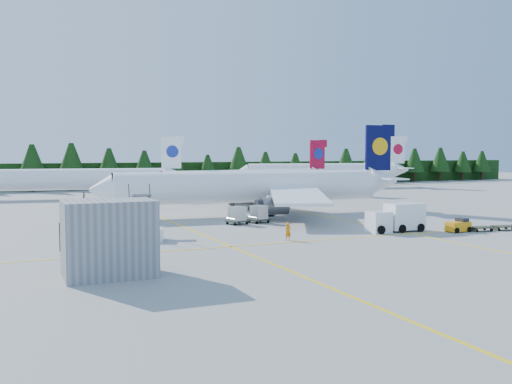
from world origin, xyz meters
name	(u,v)px	position (x,y,z in m)	size (l,w,h in m)	color
ground	(331,230)	(0.00, 0.00, 0.00)	(320.00, 320.00, 0.00)	#A09F9A
taxi_stripe_a	(159,217)	(-14.00, 20.00, 0.01)	(0.25, 120.00, 0.01)	yellow
taxi_stripe_b	(294,210)	(6.00, 20.00, 0.01)	(0.25, 120.00, 0.01)	yellow
taxi_stripe_cross	(363,237)	(0.00, -6.00, 0.01)	(80.00, 0.25, 0.01)	yellow
treeline_hedge	(152,175)	(0.00, 82.00, 3.00)	(220.00, 4.00, 6.00)	black
terminal_building	(109,238)	(-26.00, -14.00, 2.60)	(6.00, 4.00, 5.20)	gray
airliner_navy	(245,187)	(-2.83, 17.32, 3.71)	(42.43, 34.79, 12.34)	white
airliner_red	(240,180)	(7.42, 44.56, 3.26)	(37.26, 30.51, 10.85)	white
airliner_far_left	(66,179)	(-22.19, 55.45, 3.58)	(39.09, 8.87, 11.40)	white
airliner_far_right	(317,172)	(34.66, 63.31, 3.83)	(41.67, 10.88, 12.20)	white
airstairs	(139,231)	(-20.69, 1.09, 0.90)	(5.11, 6.94, 4.16)	white
service_truck	(395,218)	(5.55, -3.94, 1.47)	(6.26, 2.52, 2.98)	silver
baggage_tug	(459,226)	(11.55, -6.86, 0.66)	(2.60, 1.49, 1.35)	#FC9C0E
uld_pair	(248,214)	(-6.18, 8.54, 1.18)	(5.60, 2.64, 1.75)	#2F3426
crew_a	(288,231)	(-7.67, -4.79, 0.87)	(0.63, 0.42, 1.74)	orange
crew_b	(399,217)	(9.63, 0.69, 0.83)	(0.81, 0.63, 1.66)	#FF6505
crew_c	(402,219)	(8.76, -0.90, 0.85)	(0.70, 0.47, 1.69)	#E24704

